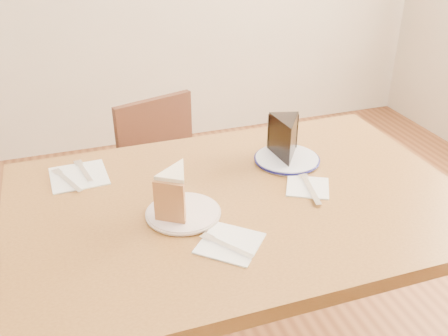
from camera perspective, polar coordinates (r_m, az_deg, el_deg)
table at (r=1.38m, az=1.72°, el=-6.81°), size 1.20×0.80×0.75m
chair_far at (r=1.98m, az=-5.79°, el=-2.49°), size 0.48×0.48×0.78m
plate_cream at (r=1.26m, az=-4.68°, el=-5.15°), size 0.18×0.18×0.01m
plate_navy at (r=1.51m, az=7.19°, el=1.02°), size 0.19×0.19×0.01m
carrot_cake at (r=1.24m, az=-5.36°, el=-2.60°), size 0.12×0.13×0.10m
chocolate_cake at (r=1.49m, az=7.13°, el=3.09°), size 0.12×0.15×0.11m
napkin_cream at (r=1.16m, az=0.69°, el=-8.60°), size 0.19×0.19×0.00m
napkin_navy at (r=1.39m, az=9.54°, el=-2.16°), size 0.15×0.15×0.00m
napkin_spare at (r=1.48m, az=-16.26°, el=-0.90°), size 0.16×0.16×0.00m
fork_cream at (r=1.14m, az=0.39°, el=-8.93°), size 0.09×0.12×0.00m
knife_navy at (r=1.37m, az=9.80°, el=-2.31°), size 0.05×0.17×0.00m
fork_spare at (r=1.49m, az=-15.73°, el=-0.34°), size 0.04×0.14×0.00m
knife_spare at (r=1.46m, az=-17.45°, el=-1.38°), size 0.07×0.15×0.00m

